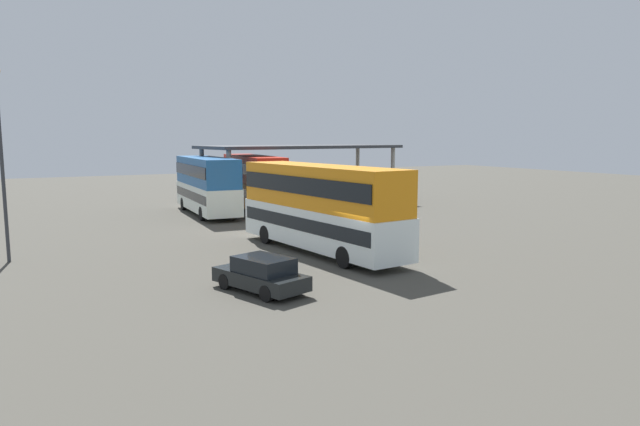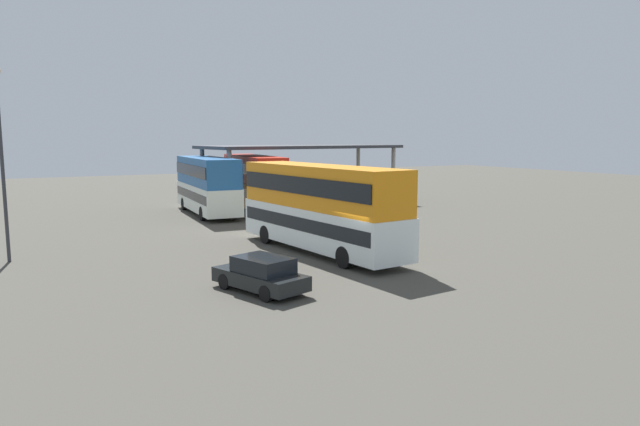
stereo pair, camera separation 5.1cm
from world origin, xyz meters
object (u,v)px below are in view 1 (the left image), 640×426
(parked_hatchback, at_px, (261,274))
(lamppost_tall, at_px, (0,143))
(double_decker_near_canopy, at_px, (207,183))
(double_decker_main, at_px, (320,205))
(double_decker_mid_row, at_px, (253,180))

(parked_hatchback, distance_m, lamppost_tall, 14.23)
(double_decker_near_canopy, bearing_deg, parked_hatchback, 171.44)
(double_decker_main, height_order, double_decker_mid_row, double_decker_main)
(double_decker_main, relative_size, double_decker_mid_row, 1.03)
(double_decker_near_canopy, relative_size, lamppost_tall, 1.18)
(double_decker_near_canopy, bearing_deg, double_decker_mid_row, -74.92)
(parked_hatchback, bearing_deg, double_decker_main, -62.63)
(double_decker_main, xyz_separation_m, double_decker_mid_row, (3.31, 17.45, -0.04))
(double_decker_mid_row, bearing_deg, parked_hatchback, 165.75)
(double_decker_near_canopy, height_order, double_decker_mid_row, double_decker_mid_row)
(double_decker_main, xyz_separation_m, parked_hatchback, (-5.47, -5.53, -1.74))
(double_decker_main, bearing_deg, parked_hatchback, 129.26)
(lamppost_tall, bearing_deg, parked_hatchback, -50.85)
(double_decker_mid_row, height_order, lamppost_tall, lamppost_tall)
(double_decker_main, distance_m, lamppost_tall, 15.06)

